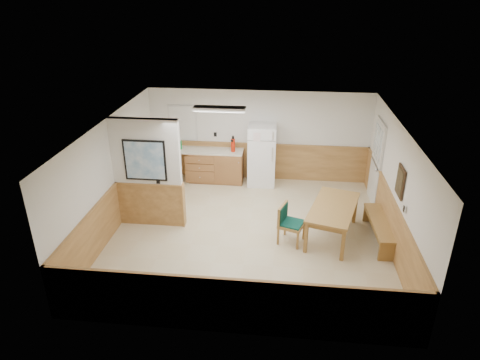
# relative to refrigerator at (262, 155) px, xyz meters

# --- Properties ---
(ground) EXTENTS (6.00, 6.00, 0.00)m
(ground) POSITION_rel_refrigerator_xyz_m (-0.11, -2.63, -0.83)
(ground) COLOR beige
(ground) RESTS_ON ground
(ceiling) EXTENTS (6.00, 6.00, 0.02)m
(ceiling) POSITION_rel_refrigerator_xyz_m (-0.11, -2.63, 1.67)
(ceiling) COLOR white
(ceiling) RESTS_ON back_wall
(back_wall) EXTENTS (6.00, 0.02, 2.50)m
(back_wall) POSITION_rel_refrigerator_xyz_m (-0.11, 0.37, 0.42)
(back_wall) COLOR silver
(back_wall) RESTS_ON ground
(right_wall) EXTENTS (0.02, 6.00, 2.50)m
(right_wall) POSITION_rel_refrigerator_xyz_m (2.89, -2.63, 0.42)
(right_wall) COLOR silver
(right_wall) RESTS_ON ground
(left_wall) EXTENTS (0.02, 6.00, 2.50)m
(left_wall) POSITION_rel_refrigerator_xyz_m (-3.11, -2.63, 0.42)
(left_wall) COLOR silver
(left_wall) RESTS_ON ground
(wainscot_back) EXTENTS (6.00, 0.04, 1.00)m
(wainscot_back) POSITION_rel_refrigerator_xyz_m (-0.11, 0.35, -0.33)
(wainscot_back) COLOR tan
(wainscot_back) RESTS_ON ground
(wainscot_right) EXTENTS (0.04, 6.00, 1.00)m
(wainscot_right) POSITION_rel_refrigerator_xyz_m (2.87, -2.63, -0.33)
(wainscot_right) COLOR tan
(wainscot_right) RESTS_ON ground
(wainscot_left) EXTENTS (0.04, 6.00, 1.00)m
(wainscot_left) POSITION_rel_refrigerator_xyz_m (-3.09, -2.63, -0.33)
(wainscot_left) COLOR tan
(wainscot_left) RESTS_ON ground
(partition_wall) EXTENTS (1.50, 0.20, 2.50)m
(partition_wall) POSITION_rel_refrigerator_xyz_m (-2.36, -2.43, 0.40)
(partition_wall) COLOR silver
(partition_wall) RESTS_ON ground
(kitchen_counter) EXTENTS (2.20, 0.61, 1.00)m
(kitchen_counter) POSITION_rel_refrigerator_xyz_m (-1.32, 0.05, -0.37)
(kitchen_counter) COLOR brown
(kitchen_counter) RESTS_ON ground
(exterior_door) EXTENTS (0.07, 1.02, 2.15)m
(exterior_door) POSITION_rel_refrigerator_xyz_m (2.85, -0.73, 0.22)
(exterior_door) COLOR silver
(exterior_door) RESTS_ON ground
(kitchen_window) EXTENTS (0.80, 0.04, 1.00)m
(kitchen_window) POSITION_rel_refrigerator_xyz_m (-2.21, 0.35, 0.72)
(kitchen_window) COLOR silver
(kitchen_window) RESTS_ON back_wall
(wall_painting) EXTENTS (0.04, 0.50, 0.60)m
(wall_painting) POSITION_rel_refrigerator_xyz_m (2.85, -2.93, 0.72)
(wall_painting) COLOR #352415
(wall_painting) RESTS_ON right_wall
(fluorescent_fixture) EXTENTS (1.20, 0.30, 0.09)m
(fluorescent_fixture) POSITION_rel_refrigerator_xyz_m (-0.91, -1.33, 1.61)
(fluorescent_fixture) COLOR silver
(fluorescent_fixture) RESTS_ON ceiling
(refrigerator) EXTENTS (0.75, 0.73, 1.66)m
(refrigerator) POSITION_rel_refrigerator_xyz_m (0.00, 0.00, 0.00)
(refrigerator) COLOR white
(refrigerator) RESTS_ON ground
(dining_table) EXTENTS (1.31, 1.90, 0.75)m
(dining_table) POSITION_rel_refrigerator_xyz_m (1.69, -2.57, -0.18)
(dining_table) COLOR #A5763C
(dining_table) RESTS_ON ground
(dining_bench) EXTENTS (0.43, 1.67, 0.45)m
(dining_bench) POSITION_rel_refrigerator_xyz_m (2.69, -2.58, -0.49)
(dining_bench) COLOR #A5763C
(dining_bench) RESTS_ON ground
(dining_chair) EXTENTS (0.79, 0.66, 0.85)m
(dining_chair) POSITION_rel_refrigerator_xyz_m (0.73, -2.85, -0.34)
(dining_chair) COLOR #A5763C
(dining_chair) RESTS_ON ground
(fire_extinguisher) EXTENTS (0.14, 0.14, 0.44)m
(fire_extinguisher) POSITION_rel_refrigerator_xyz_m (-0.78, 0.01, 0.26)
(fire_extinguisher) COLOR red
(fire_extinguisher) RESTS_ON kitchen_counter
(soap_bottle) EXTENTS (0.09, 0.09, 0.24)m
(soap_bottle) POSITION_rel_refrigerator_xyz_m (-2.23, 0.04, 0.19)
(soap_bottle) COLOR green
(soap_bottle) RESTS_ON kitchen_counter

